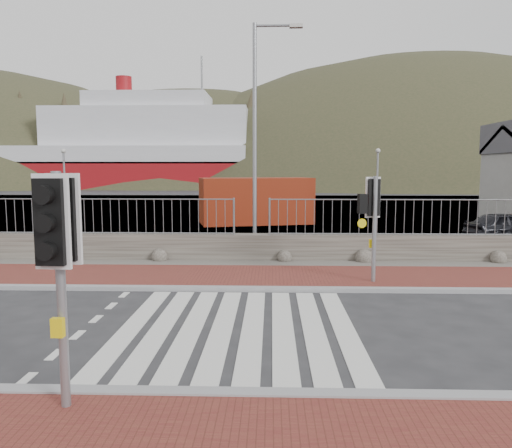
{
  "coord_description": "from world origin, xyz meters",
  "views": [
    {
      "loc": [
        0.67,
        -9.53,
        3.15
      ],
      "look_at": [
        0.28,
        3.0,
        1.74
      ],
      "focal_mm": 35.0,
      "sensor_mm": 36.0,
      "label": 1
    }
  ],
  "objects_px": {
    "traffic_signal_near": "(59,241)",
    "car_a": "(506,226)",
    "traffic_signal_far": "(374,206)",
    "streetlight": "(259,128)",
    "shipping_container": "(256,201)",
    "ferry": "(109,153)"
  },
  "relations": [
    {
      "from": "traffic_signal_far",
      "to": "car_a",
      "type": "xyz_separation_m",
      "value": [
        7.54,
        8.6,
        -1.5
      ]
    },
    {
      "from": "traffic_signal_near",
      "to": "car_a",
      "type": "relative_size",
      "value": 0.85
    },
    {
      "from": "traffic_signal_far",
      "to": "shipping_container",
      "type": "bearing_deg",
      "value": -90.79
    },
    {
      "from": "traffic_signal_near",
      "to": "shipping_container",
      "type": "height_order",
      "value": "traffic_signal_near"
    },
    {
      "from": "ferry",
      "to": "car_a",
      "type": "distance_m",
      "value": 66.04
    },
    {
      "from": "streetlight",
      "to": "ferry",
      "type": "bearing_deg",
      "value": 113.28
    },
    {
      "from": "traffic_signal_near",
      "to": "shipping_container",
      "type": "xyz_separation_m",
      "value": [
        1.77,
        22.16,
        -0.95
      ]
    },
    {
      "from": "shipping_container",
      "to": "car_a",
      "type": "distance_m",
      "value": 12.81
    },
    {
      "from": "streetlight",
      "to": "shipping_container",
      "type": "height_order",
      "value": "streetlight"
    },
    {
      "from": "traffic_signal_far",
      "to": "streetlight",
      "type": "distance_m",
      "value": 5.83
    },
    {
      "from": "traffic_signal_near",
      "to": "streetlight",
      "type": "relative_size",
      "value": 0.39
    },
    {
      "from": "traffic_signal_far",
      "to": "car_a",
      "type": "distance_m",
      "value": 11.53
    },
    {
      "from": "ferry",
      "to": "traffic_signal_near",
      "type": "xyz_separation_m",
      "value": [
        22.66,
        -71.34,
        -3.12
      ]
    },
    {
      "from": "ferry",
      "to": "shipping_container",
      "type": "relative_size",
      "value": 8.05
    },
    {
      "from": "ferry",
      "to": "shipping_container",
      "type": "distance_m",
      "value": 55.06
    },
    {
      "from": "ferry",
      "to": "shipping_container",
      "type": "bearing_deg",
      "value": -63.59
    },
    {
      "from": "traffic_signal_near",
      "to": "shipping_container",
      "type": "bearing_deg",
      "value": 88.33
    },
    {
      "from": "traffic_signal_far",
      "to": "streetlight",
      "type": "height_order",
      "value": "streetlight"
    },
    {
      "from": "traffic_signal_far",
      "to": "car_a",
      "type": "relative_size",
      "value": 0.8
    },
    {
      "from": "traffic_signal_near",
      "to": "car_a",
      "type": "height_order",
      "value": "traffic_signal_near"
    },
    {
      "from": "streetlight",
      "to": "car_a",
      "type": "bearing_deg",
      "value": 22.88
    },
    {
      "from": "traffic_signal_far",
      "to": "ferry",
      "type": "bearing_deg",
      "value": -80.85
    }
  ]
}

